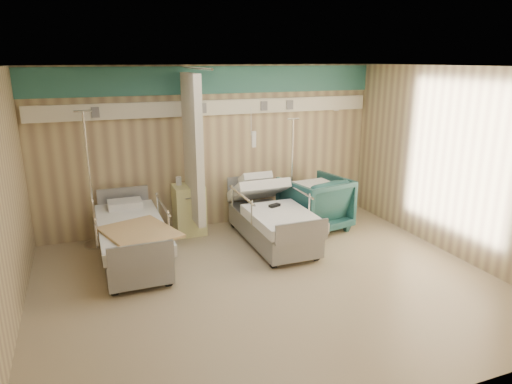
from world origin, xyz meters
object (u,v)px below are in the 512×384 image
bedside_cabinet (189,210)px  visitor_armchair (315,203)px  bed_right (272,224)px  iv_stand_right (291,201)px  iv_stand_left (94,219)px  bed_left (133,243)px

bedside_cabinet → visitor_armchair: (2.10, -0.58, 0.04)m
bed_right → visitor_armchair: size_ratio=2.10×
iv_stand_right → iv_stand_left: size_ratio=0.88×
bedside_cabinet → iv_stand_right: (1.87, -0.10, -0.04)m
visitor_armchair → iv_stand_right: (-0.23, 0.48, -0.08)m
visitor_armchair → iv_stand_right: iv_stand_right is taller
bed_right → iv_stand_right: iv_stand_right is taller
iv_stand_right → iv_stand_left: bearing=178.2°
bed_right → visitor_armchair: bearing=18.4°
bed_right → bedside_cabinet: size_ratio=2.54×
bed_left → bedside_cabinet: (1.05, 0.90, 0.11)m
visitor_armchair → iv_stand_left: iv_stand_left is taller
iv_stand_right → bed_right: bearing=-132.2°
bed_left → iv_stand_left: 1.03m
iv_stand_left → bedside_cabinet: bearing=-0.2°
bedside_cabinet → bed_right: bearing=-38.0°
bed_left → visitor_armchair: size_ratio=2.10×
bed_left → iv_stand_right: bearing=15.3°
bed_right → bedside_cabinet: bearing=142.0°
bed_right → iv_stand_left: iv_stand_left is taller
bedside_cabinet → iv_stand_left: bearing=179.8°
bed_right → iv_stand_right: bearing=47.8°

